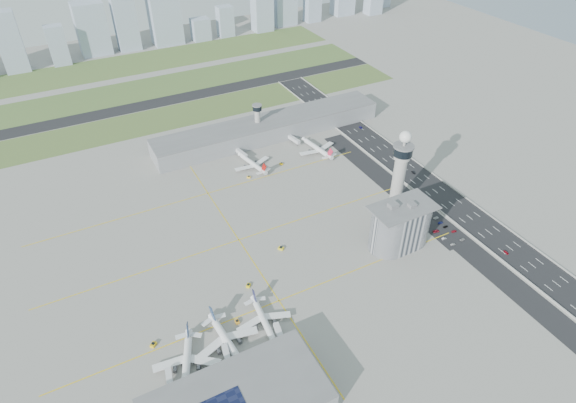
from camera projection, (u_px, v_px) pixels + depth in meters
name	position (u px, v px, depth m)	size (l,w,h in m)	color
ground	(313.00, 248.00, 316.17)	(1000.00, 1000.00, 0.00)	#9A9890
grass_strip_0	(179.00, 115.00, 467.67)	(480.00, 50.00, 0.08)	#516831
grass_strip_1	(158.00, 87.00, 520.64)	(480.00, 60.00, 0.08)	#456530
grass_strip_2	(140.00, 63.00, 577.14)	(480.00, 70.00, 0.08)	#49632F
runway	(168.00, 101.00, 493.79)	(480.00, 22.00, 0.10)	black
highway	(446.00, 199.00, 358.66)	(28.00, 500.00, 0.10)	black
barrier_left	(432.00, 204.00, 353.15)	(0.60, 500.00, 1.20)	#9E9E99
barrier_right	(460.00, 194.00, 363.50)	(0.60, 500.00, 1.20)	#9E9E99
landside_road	(429.00, 217.00, 342.36)	(18.00, 260.00, 0.08)	black
parking_lot	(438.00, 227.00, 333.14)	(20.00, 44.00, 0.10)	black
taxiway_line_h_0	(279.00, 301.00, 280.19)	(260.00, 0.60, 0.01)	yellow
taxiway_line_h_1	(239.00, 240.00, 322.57)	(260.00, 0.60, 0.01)	yellow
taxiway_line_h_2	(208.00, 193.00, 364.94)	(260.00, 0.60, 0.01)	yellow
taxiway_line_v	(239.00, 240.00, 322.57)	(0.60, 260.00, 0.01)	yellow
control_tower	(400.00, 170.00, 327.29)	(14.00, 14.00, 64.50)	#ADAAA5
secondary_tower	(258.00, 119.00, 421.85)	(8.60, 8.60, 31.90)	#ADAAA5
admin_building	(400.00, 226.00, 310.62)	(42.00, 24.00, 33.50)	#B2B2B7
terminal_pier	(269.00, 128.00, 430.72)	(210.00, 32.00, 15.80)	gray
airplane_near_a	(186.00, 361.00, 241.08)	(41.14, 34.97, 11.52)	white
airplane_near_b	(228.00, 339.00, 251.52)	(41.96, 35.66, 11.75)	white
airplane_near_c	(264.00, 319.00, 263.24)	(37.29, 31.70, 10.44)	white
airplane_far_a	(252.00, 161.00, 391.83)	(38.61, 32.81, 10.81)	white
airplane_far_b	(317.00, 145.00, 410.50)	(41.25, 35.07, 11.55)	white
jet_bridge_near_0	(172.00, 395.00, 229.59)	(14.00, 3.00, 5.70)	silver
jet_bridge_near_1	(230.00, 370.00, 240.68)	(14.00, 3.00, 5.70)	silver
jet_bridge_near_2	(283.00, 346.00, 251.77)	(14.00, 3.00, 5.70)	silver
jet_bridge_far_0	(237.00, 151.00, 408.42)	(14.00, 3.00, 5.70)	silver
jet_bridge_far_1	(289.00, 138.00, 426.91)	(14.00, 3.00, 5.70)	silver
tug_0	(153.00, 344.00, 254.91)	(2.36, 3.43, 2.00)	yellow
tug_1	(237.00, 321.00, 267.09)	(2.07, 3.01, 1.75)	orange
tug_2	(248.00, 285.00, 288.72)	(2.13, 3.10, 1.80)	yellow
tug_3	(281.00, 248.00, 314.67)	(2.43, 3.53, 2.05)	yellow
tug_4	(249.00, 177.00, 381.07)	(1.93, 2.80, 1.63)	yellow
tug_5	(281.00, 164.00, 396.67)	(1.88, 2.73, 1.59)	#E0A909
car_lot_0	(453.00, 244.00, 318.27)	(1.41, 3.50, 1.19)	silver
car_lot_1	(444.00, 238.00, 323.02)	(1.27, 3.63, 1.20)	#ADAEB0
car_lot_2	(436.00, 231.00, 328.80)	(2.17, 4.70, 1.31)	maroon
car_lot_3	(427.00, 224.00, 334.52)	(1.70, 4.17, 1.21)	#27282D
car_lot_4	(424.00, 220.00, 338.71)	(1.30, 3.22, 1.10)	navy
car_lot_5	(417.00, 215.00, 342.68)	(1.15, 3.31, 1.09)	white
car_lot_6	(462.00, 240.00, 322.09)	(1.83, 3.97, 1.10)	#A3A3A3
car_lot_7	(454.00, 231.00, 328.91)	(1.54, 3.78, 1.10)	maroon
car_lot_8	(445.00, 227.00, 332.71)	(1.48, 3.69, 1.26)	black
car_lot_9	(440.00, 223.00, 336.07)	(1.34, 3.83, 1.26)	#0F134B
car_lot_10	(436.00, 218.00, 340.34)	(2.00, 4.35, 1.21)	silver
car_lot_11	(429.00, 210.00, 347.45)	(1.56, 3.84, 1.11)	#959595
car_hw_0	(506.00, 252.00, 312.01)	(1.51, 3.76, 1.28)	maroon
car_hw_1	(413.00, 173.00, 386.36)	(1.38, 3.97, 1.31)	black
car_hw_2	(361.00, 127.00, 446.70)	(1.90, 4.13, 1.15)	navy
car_hw_4	(317.00, 106.00, 482.21)	(1.54, 3.82, 1.30)	gray
skyline_bldg_5	(10.00, 42.00, 536.88)	(25.49, 20.39, 66.89)	#9EADC1
skyline_bldg_6	(58.00, 45.00, 559.72)	(20.04, 16.03, 45.20)	#9EADC1
skyline_bldg_7	(92.00, 28.00, 584.29)	(35.76, 28.61, 61.22)	#9EADC1
skyline_bldg_8	(124.00, 16.00, 588.63)	(26.33, 21.06, 83.39)	#9EADC1
skyline_bldg_9	(165.00, 19.00, 613.96)	(36.96, 29.57, 62.11)	#9EADC1
skyline_bldg_10	(201.00, 29.00, 634.13)	(23.01, 18.41, 27.75)	#9EADC1
skyline_bldg_11	(225.00, 21.00, 643.44)	(20.22, 16.18, 38.97)	#9EADC1
skyline_bldg_12	(262.00, 13.00, 659.53)	(26.14, 20.92, 46.89)	#9EADC1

